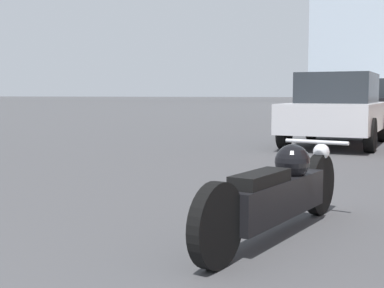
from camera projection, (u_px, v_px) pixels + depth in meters
The scene contains 4 objects.
motorcycle at pixel (279, 192), 4.44m from camera, with size 0.84×2.52×0.75m.
parked_car_silver at pixel (338, 109), 12.30m from camera, with size 2.23×4.47×1.65m.
parked_car_black at pixel (370, 101), 22.01m from camera, with size 2.16×4.29×1.79m.
parked_car_green at pixel (376, 100), 31.46m from camera, with size 1.89×3.97×1.63m.
Camera 1 is at (3.95, 0.15, 1.18)m, focal length 50.00 mm.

